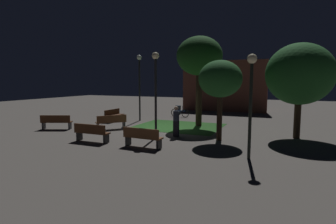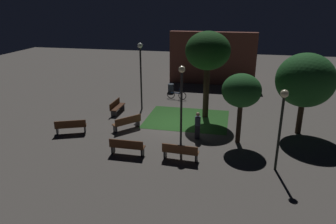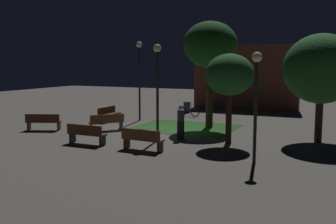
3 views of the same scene
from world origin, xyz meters
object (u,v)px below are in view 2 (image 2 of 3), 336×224
object	(u,v)px
bench_front_right	(127,146)
lamp_post_plaza_east	(282,116)
pedestrian	(198,125)
tree_left_canopy	(241,91)
tree_tall_center	(305,80)
tree_right_canopy	(208,52)
lamp_post_near_wall	(141,65)
bench_front_left	(117,106)
trash_bin	(171,88)
bench_corner	(71,126)
bicycle	(177,95)
bench_lawn_edge	(127,122)
bench_by_lamp	(180,151)
lamp_post_path_center	(182,92)

from	to	relation	value
bench_front_right	lamp_post_plaza_east	distance (m)	7.65
pedestrian	tree_left_canopy	bearing A→B (deg)	-0.26
tree_tall_center	tree_right_canopy	size ratio (longest dim) A/B	0.84
lamp_post_near_wall	lamp_post_plaza_east	bearing A→B (deg)	-39.66
bench_front_left	tree_right_canopy	xyz separation A→B (m)	(6.21, 0.55, 3.95)
trash_bin	bench_corner	bearing A→B (deg)	-111.82
tree_tall_center	lamp_post_plaza_east	bearing A→B (deg)	-110.18
bench_front_left	bicycle	distance (m)	5.46
tree_left_canopy	pedestrian	size ratio (longest dim) A/B	2.44
tree_left_canopy	bench_corner	bearing A→B (deg)	-175.04
bench_lawn_edge	tree_left_canopy	world-z (taller)	tree_left_canopy
bench_by_lamp	lamp_post_path_center	bearing A→B (deg)	99.08
tree_right_canopy	tree_left_canopy	size ratio (longest dim) A/B	1.46
bench_front_right	tree_right_canopy	bearing A→B (deg)	62.99
lamp_post_plaza_east	trash_bin	size ratio (longest dim) A/B	5.06
bench_front_right	bench_corner	world-z (taller)	same
bench_front_left	bench_lawn_edge	world-z (taller)	same
tree_right_canopy	lamp_post_near_wall	size ratio (longest dim) A/B	1.20
bench_lawn_edge	lamp_post_near_wall	size ratio (longest dim) A/B	0.35
bench_corner	pedestrian	size ratio (longest dim) A/B	1.15
lamp_post_near_wall	trash_bin	bearing A→B (deg)	75.80
bench_front_left	pedestrian	xyz separation A→B (m)	(6.13, -3.25, 0.37)
bench_front_right	lamp_post_near_wall	size ratio (longest dim) A/B	0.38
tree_right_canopy	lamp_post_path_center	distance (m)	4.84
tree_tall_center	bench_by_lamp	bearing A→B (deg)	-142.39
bench_by_lamp	lamp_post_plaza_east	bearing A→B (deg)	0.35
bench_by_lamp	lamp_post_path_center	xyz separation A→B (m)	(-0.33, 2.06, 2.49)
tree_left_canopy	trash_bin	xyz separation A→B (m)	(-5.73, 9.20, -2.60)
trash_bin	bicycle	xyz separation A→B (m)	(0.84, -1.78, -0.04)
bench_corner	lamp_post_path_center	distance (m)	7.09
tree_left_canopy	pedestrian	world-z (taller)	tree_left_canopy
lamp_post_plaza_east	pedestrian	xyz separation A→B (m)	(-4.04, 2.76, -1.86)
bench_front_right	pedestrian	bearing A→B (deg)	40.38
bench_front_right	bench_corner	distance (m)	4.61
lamp_post_path_center	bicycle	bearing A→B (deg)	102.28
bench_front_right	lamp_post_plaza_east	world-z (taller)	lamp_post_plaza_east
bench_front_left	bench_corner	bearing A→B (deg)	-108.05
bench_lawn_edge	pedestrian	bearing A→B (deg)	-5.83
bench_front_left	bench_by_lamp	bearing A→B (deg)	-47.02
bench_front_right	tree_tall_center	world-z (taller)	tree_tall_center
tree_right_canopy	lamp_post_plaza_east	distance (m)	7.85
bench_corner	pedestrian	distance (m)	7.53
lamp_post_path_center	lamp_post_near_wall	xyz separation A→B (m)	(-3.81, 5.17, 0.26)
lamp_post_near_wall	bench_lawn_edge	bearing A→B (deg)	-86.28
bench_front_right	tree_left_canopy	bearing A→B (deg)	26.55
bench_front_right	lamp_post_near_wall	bearing A→B (deg)	100.72
tree_left_canopy	bench_by_lamp	bearing A→B (deg)	-135.08
bench_front_left	tree_left_canopy	xyz separation A→B (m)	(8.41, -3.26, 2.51)
bench_front_left	tree_tall_center	distance (m)	12.32
tree_right_canopy	bench_front_left	bearing A→B (deg)	-174.97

